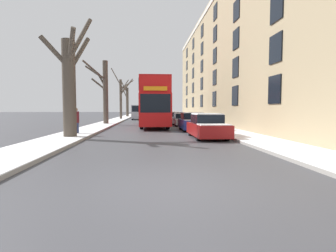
{
  "coord_description": "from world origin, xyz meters",
  "views": [
    {
      "loc": [
        -0.55,
        -5.79,
        1.72
      ],
      "look_at": [
        1.0,
        14.4,
        0.42
      ],
      "focal_mm": 28.0,
      "sensor_mm": 36.0,
      "label": 1
    }
  ],
  "objects_px": {
    "parked_car_0": "(207,127)",
    "bare_tree_left_2": "(121,96)",
    "oncoming_van": "(138,112)",
    "double_decker_bus": "(154,101)",
    "bare_tree_left_1": "(104,91)",
    "parked_car_3": "(176,118)",
    "pedestrian_left_sidewalk": "(76,120)",
    "parked_car_2": "(182,120)",
    "bare_tree_left_3": "(127,100)",
    "bare_tree_left_0": "(70,81)",
    "parked_car_4": "(172,116)",
    "parked_car_1": "(192,122)"
  },
  "relations": [
    {
      "from": "bare_tree_left_0",
      "to": "bare_tree_left_1",
      "type": "height_order",
      "value": "bare_tree_left_0"
    },
    {
      "from": "bare_tree_left_2",
      "to": "parked_car_4",
      "type": "height_order",
      "value": "bare_tree_left_2"
    },
    {
      "from": "bare_tree_left_1",
      "to": "double_decker_bus",
      "type": "height_order",
      "value": "bare_tree_left_1"
    },
    {
      "from": "bare_tree_left_1",
      "to": "pedestrian_left_sidewalk",
      "type": "height_order",
      "value": "bare_tree_left_1"
    },
    {
      "from": "bare_tree_left_1",
      "to": "parked_car_3",
      "type": "xyz_separation_m",
      "value": [
        8.26,
        3.83,
        -3.1
      ]
    },
    {
      "from": "bare_tree_left_2",
      "to": "bare_tree_left_3",
      "type": "height_order",
      "value": "bare_tree_left_2"
    },
    {
      "from": "bare_tree_left_2",
      "to": "oncoming_van",
      "type": "bearing_deg",
      "value": 11.0
    },
    {
      "from": "bare_tree_left_1",
      "to": "double_decker_bus",
      "type": "distance_m",
      "value": 6.2
    },
    {
      "from": "pedestrian_left_sidewalk",
      "to": "parked_car_1",
      "type": "bearing_deg",
      "value": 152.27
    },
    {
      "from": "bare_tree_left_1",
      "to": "pedestrian_left_sidewalk",
      "type": "xyz_separation_m",
      "value": [
        0.04,
        -11.59,
        -2.75
      ]
    },
    {
      "from": "oncoming_van",
      "to": "parked_car_1",
      "type": "bearing_deg",
      "value": -77.39
    },
    {
      "from": "bare_tree_left_2",
      "to": "parked_car_0",
      "type": "distance_m",
      "value": 29.2
    },
    {
      "from": "bare_tree_left_3",
      "to": "bare_tree_left_2",
      "type": "bearing_deg",
      "value": -89.01
    },
    {
      "from": "parked_car_0",
      "to": "parked_car_2",
      "type": "distance_m",
      "value": 11.83
    },
    {
      "from": "bare_tree_left_0",
      "to": "oncoming_van",
      "type": "bearing_deg",
      "value": 84.3
    },
    {
      "from": "double_decker_bus",
      "to": "parked_car_0",
      "type": "height_order",
      "value": "double_decker_bus"
    },
    {
      "from": "bare_tree_left_3",
      "to": "parked_car_0",
      "type": "height_order",
      "value": "bare_tree_left_3"
    },
    {
      "from": "bare_tree_left_2",
      "to": "parked_car_2",
      "type": "bearing_deg",
      "value": -64.0
    },
    {
      "from": "bare_tree_left_1",
      "to": "double_decker_bus",
      "type": "bearing_deg",
      "value": -29.33
    },
    {
      "from": "bare_tree_left_0",
      "to": "pedestrian_left_sidewalk",
      "type": "bearing_deg",
      "value": 96.69
    },
    {
      "from": "bare_tree_left_1",
      "to": "bare_tree_left_0",
      "type": "bearing_deg",
      "value": -88.85
    },
    {
      "from": "bare_tree_left_2",
      "to": "oncoming_van",
      "type": "height_order",
      "value": "bare_tree_left_2"
    },
    {
      "from": "bare_tree_left_2",
      "to": "pedestrian_left_sidewalk",
      "type": "distance_m",
      "value": 26.11
    },
    {
      "from": "bare_tree_left_1",
      "to": "bare_tree_left_3",
      "type": "xyz_separation_m",
      "value": [
        0.15,
        28.63,
        -0.01
      ]
    },
    {
      "from": "parked_car_2",
      "to": "oncoming_van",
      "type": "relative_size",
      "value": 0.88
    },
    {
      "from": "bare_tree_left_0",
      "to": "pedestrian_left_sidewalk",
      "type": "height_order",
      "value": "bare_tree_left_0"
    },
    {
      "from": "bare_tree_left_3",
      "to": "bare_tree_left_1",
      "type": "bearing_deg",
      "value": -90.3
    },
    {
      "from": "bare_tree_left_2",
      "to": "parked_car_0",
      "type": "height_order",
      "value": "bare_tree_left_2"
    },
    {
      "from": "bare_tree_left_3",
      "to": "pedestrian_left_sidewalk",
      "type": "height_order",
      "value": "bare_tree_left_3"
    },
    {
      "from": "parked_car_0",
      "to": "parked_car_1",
      "type": "height_order",
      "value": "parked_car_0"
    },
    {
      "from": "double_decker_bus",
      "to": "parked_car_2",
      "type": "bearing_deg",
      "value": 22.23
    },
    {
      "from": "double_decker_bus",
      "to": "parked_car_1",
      "type": "relative_size",
      "value": 2.91
    },
    {
      "from": "bare_tree_left_2",
      "to": "pedestrian_left_sidewalk",
      "type": "xyz_separation_m",
      "value": [
        -0.36,
        -25.95,
        -2.81
      ]
    },
    {
      "from": "parked_car_0",
      "to": "bare_tree_left_2",
      "type": "bearing_deg",
      "value": 105.71
    },
    {
      "from": "bare_tree_left_0",
      "to": "parked_car_0",
      "type": "height_order",
      "value": "bare_tree_left_0"
    },
    {
      "from": "parked_car_0",
      "to": "pedestrian_left_sidewalk",
      "type": "xyz_separation_m",
      "value": [
        -8.22,
        2.0,
        0.31
      ]
    },
    {
      "from": "bare_tree_left_1",
      "to": "bare_tree_left_3",
      "type": "relative_size",
      "value": 0.89
    },
    {
      "from": "bare_tree_left_3",
      "to": "bare_tree_left_0",
      "type": "bearing_deg",
      "value": -89.84
    },
    {
      "from": "bare_tree_left_1",
      "to": "parked_car_4",
      "type": "xyz_separation_m",
      "value": [
        8.26,
        9.1,
        -3.08
      ]
    },
    {
      "from": "bare_tree_left_3",
      "to": "oncoming_van",
      "type": "distance_m",
      "value": 14.28
    },
    {
      "from": "parked_car_3",
      "to": "parked_car_4",
      "type": "distance_m",
      "value": 5.27
    },
    {
      "from": "oncoming_van",
      "to": "double_decker_bus",
      "type": "bearing_deg",
      "value": -83.02
    },
    {
      "from": "bare_tree_left_2",
      "to": "parked_car_2",
      "type": "xyz_separation_m",
      "value": [
        7.86,
        -16.12,
        -3.19
      ]
    },
    {
      "from": "oncoming_van",
      "to": "parked_car_0",
      "type": "bearing_deg",
      "value": -79.74
    },
    {
      "from": "bare_tree_left_0",
      "to": "double_decker_bus",
      "type": "xyz_separation_m",
      "value": [
        5.02,
        10.58,
        -0.82
      ]
    },
    {
      "from": "parked_car_2",
      "to": "parked_car_4",
      "type": "bearing_deg",
      "value": 90.0
    },
    {
      "from": "double_decker_bus",
      "to": "bare_tree_left_2",
      "type": "bearing_deg",
      "value": 105.77
    },
    {
      "from": "parked_car_0",
      "to": "oncoming_van",
      "type": "bearing_deg",
      "value": 100.26
    },
    {
      "from": "oncoming_van",
      "to": "pedestrian_left_sidewalk",
      "type": "xyz_separation_m",
      "value": [
        -3.07,
        -26.48,
        -0.28
      ]
    },
    {
      "from": "double_decker_bus",
      "to": "oncoming_van",
      "type": "relative_size",
      "value": 2.32
    }
  ]
}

